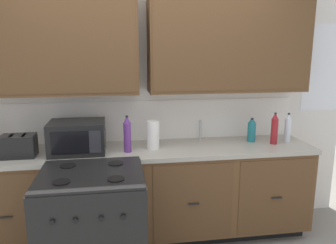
# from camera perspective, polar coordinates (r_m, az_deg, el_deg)

# --- Properties ---
(wall_unit) EXTENTS (4.31, 0.40, 2.41)m
(wall_unit) POSITION_cam_1_polar(r_m,az_deg,el_deg) (3.16, -4.30, 9.38)
(wall_unit) COLOR white
(wall_unit) RESTS_ON ground_plane
(counter_run) EXTENTS (3.14, 0.64, 0.91)m
(counter_run) POSITION_cam_1_polar(r_m,az_deg,el_deg) (3.25, -3.69, -12.02)
(counter_run) COLOR black
(counter_run) RESTS_ON ground_plane
(stove_range) EXTENTS (0.76, 0.68, 0.95)m
(stove_range) POSITION_cam_1_polar(r_m,az_deg,el_deg) (2.69, -12.58, -17.83)
(stove_range) COLOR black
(stove_range) RESTS_ON ground_plane
(microwave) EXTENTS (0.48, 0.37, 0.28)m
(microwave) POSITION_cam_1_polar(r_m,az_deg,el_deg) (3.05, -15.23, -2.50)
(microwave) COLOR black
(microwave) RESTS_ON counter_run
(toaster) EXTENTS (0.28, 0.18, 0.19)m
(toaster) POSITION_cam_1_polar(r_m,az_deg,el_deg) (3.10, -24.19, -3.76)
(toaster) COLOR black
(toaster) RESTS_ON counter_run
(sink_faucet) EXTENTS (0.02, 0.02, 0.20)m
(sink_faucet) POSITION_cam_1_polar(r_m,az_deg,el_deg) (3.36, 5.52, -1.42)
(sink_faucet) COLOR #B2B5BA
(sink_faucet) RESTS_ON counter_run
(paper_towel_roll) EXTENTS (0.12, 0.12, 0.26)m
(paper_towel_roll) POSITION_cam_1_polar(r_m,az_deg,el_deg) (3.06, -2.58, -2.20)
(paper_towel_roll) COLOR white
(paper_towel_roll) RESTS_ON counter_run
(bottle_red) EXTENTS (0.07, 0.07, 0.31)m
(bottle_red) POSITION_cam_1_polar(r_m,az_deg,el_deg) (3.36, 17.74, -1.10)
(bottle_red) COLOR maroon
(bottle_red) RESTS_ON counter_run
(bottle_violet) EXTENTS (0.07, 0.07, 0.33)m
(bottle_violet) POSITION_cam_1_polar(r_m,az_deg,el_deg) (2.97, -6.97, -2.11)
(bottle_violet) COLOR #663384
(bottle_violet) RESTS_ON counter_run
(bottle_clear) EXTENTS (0.06, 0.06, 0.29)m
(bottle_clear) POSITION_cam_1_polar(r_m,az_deg,el_deg) (3.48, 19.80, -0.94)
(bottle_clear) COLOR silver
(bottle_clear) RESTS_ON counter_run
(bottle_teal) EXTENTS (0.08, 0.08, 0.24)m
(bottle_teal) POSITION_cam_1_polar(r_m,az_deg,el_deg) (3.39, 14.10, -1.35)
(bottle_teal) COLOR #1E707A
(bottle_teal) RESTS_ON counter_run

